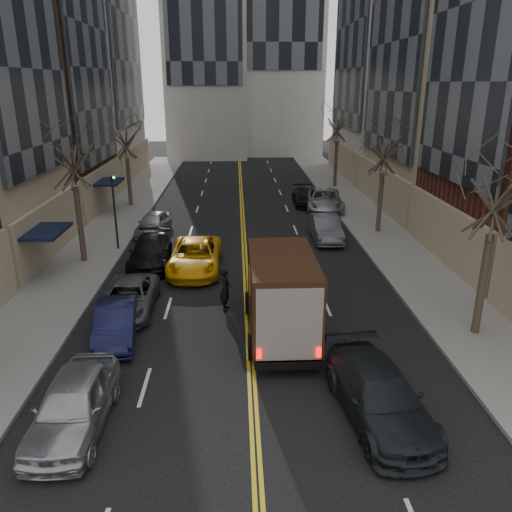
{
  "coord_description": "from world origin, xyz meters",
  "views": [
    {
      "loc": [
        -0.43,
        -6.04,
        9.36
      ],
      "look_at": [
        0.39,
        14.47,
        2.2
      ],
      "focal_mm": 35.0,
      "sensor_mm": 36.0,
      "label": 1
    }
  ],
  "objects_px": {
    "ups_truck": "(281,295)",
    "observer_sedan": "(379,395)",
    "taxi": "(195,256)",
    "pedestrian": "(225,289)"
  },
  "relations": [
    {
      "from": "taxi",
      "to": "pedestrian",
      "type": "distance_m",
      "value": 5.19
    },
    {
      "from": "ups_truck",
      "to": "taxi",
      "type": "bearing_deg",
      "value": 117.21
    },
    {
      "from": "taxi",
      "to": "pedestrian",
      "type": "bearing_deg",
      "value": -70.74
    },
    {
      "from": "pedestrian",
      "to": "ups_truck",
      "type": "bearing_deg",
      "value": -135.56
    },
    {
      "from": "ups_truck",
      "to": "pedestrian",
      "type": "bearing_deg",
      "value": 131.06
    },
    {
      "from": "ups_truck",
      "to": "taxi",
      "type": "height_order",
      "value": "ups_truck"
    },
    {
      "from": "ups_truck",
      "to": "observer_sedan",
      "type": "xyz_separation_m",
      "value": [
        2.45,
        -5.14,
        -0.97
      ]
    },
    {
      "from": "ups_truck",
      "to": "observer_sedan",
      "type": "distance_m",
      "value": 5.78
    },
    {
      "from": "ups_truck",
      "to": "pedestrian",
      "type": "height_order",
      "value": "ups_truck"
    },
    {
      "from": "observer_sedan",
      "to": "taxi",
      "type": "bearing_deg",
      "value": 109.43
    }
  ]
}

